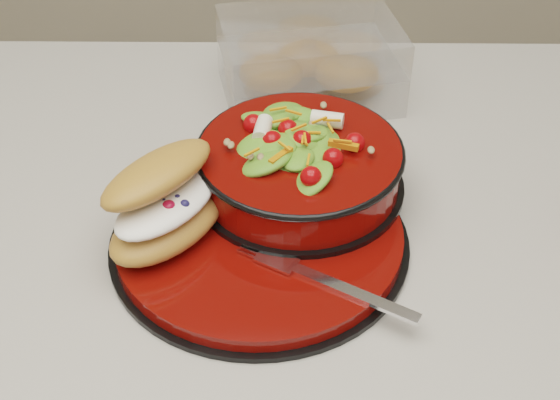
{
  "coord_description": "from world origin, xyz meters",
  "views": [
    {
      "loc": [
        -0.05,
        -0.59,
        1.43
      ],
      "look_at": [
        -0.06,
        -0.01,
        0.94
      ],
      "focal_mm": 50.0,
      "sensor_mm": 36.0,
      "label": 1
    }
  ],
  "objects_px": {
    "fork": "(329,283)",
    "pastry_box": "(309,62)",
    "dinner_plate": "(260,237)",
    "salad_bowl": "(300,160)",
    "croissant": "(166,203)"
  },
  "relations": [
    {
      "from": "fork",
      "to": "pastry_box",
      "type": "bearing_deg",
      "value": 31.9
    },
    {
      "from": "salad_bowl",
      "to": "croissant",
      "type": "height_order",
      "value": "salad_bowl"
    },
    {
      "from": "fork",
      "to": "pastry_box",
      "type": "height_order",
      "value": "pastry_box"
    },
    {
      "from": "dinner_plate",
      "to": "croissant",
      "type": "relative_size",
      "value": 1.8
    },
    {
      "from": "dinner_plate",
      "to": "pastry_box",
      "type": "bearing_deg",
      "value": 79.32
    },
    {
      "from": "dinner_plate",
      "to": "salad_bowl",
      "type": "xyz_separation_m",
      "value": [
        0.04,
        0.07,
        0.04
      ]
    },
    {
      "from": "fork",
      "to": "pastry_box",
      "type": "distance_m",
      "value": 0.35
    },
    {
      "from": "dinner_plate",
      "to": "croissant",
      "type": "distance_m",
      "value": 0.1
    },
    {
      "from": "croissant",
      "to": "salad_bowl",
      "type": "bearing_deg",
      "value": -21.69
    },
    {
      "from": "salad_bowl",
      "to": "pastry_box",
      "type": "height_order",
      "value": "salad_bowl"
    },
    {
      "from": "fork",
      "to": "croissant",
      "type": "bearing_deg",
      "value": 96.36
    },
    {
      "from": "dinner_plate",
      "to": "salad_bowl",
      "type": "relative_size",
      "value": 1.36
    },
    {
      "from": "pastry_box",
      "to": "dinner_plate",
      "type": "bearing_deg",
      "value": -112.47
    },
    {
      "from": "fork",
      "to": "pastry_box",
      "type": "relative_size",
      "value": 0.63
    },
    {
      "from": "salad_bowl",
      "to": "fork",
      "type": "relative_size",
      "value": 1.45
    }
  ]
}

